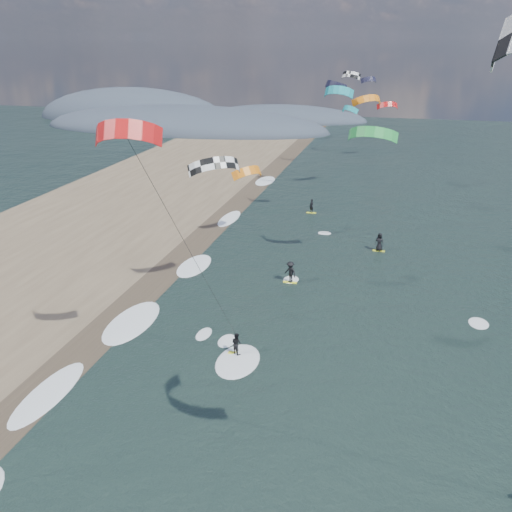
# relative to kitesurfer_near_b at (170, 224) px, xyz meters

# --- Properties ---
(wet_sand_strip) EXTENTS (3.00, 240.00, 0.00)m
(wet_sand_strip) POSITION_rel_kitesurfer_near_b_xyz_m (-7.35, 1.39, -9.67)
(wet_sand_strip) COLOR #382D23
(wet_sand_strip) RESTS_ON ground
(coastal_hills) EXTENTS (80.00, 41.00, 15.00)m
(coastal_hills) POSITION_rel_kitesurfer_near_b_xyz_m (-40.19, 99.26, -9.67)
(coastal_hills) COLOR #3D4756
(coastal_hills) RESTS_ON ground
(kitesurfer_near_b) EXTENTS (6.76, 8.33, 15.60)m
(kitesurfer_near_b) POSITION_rel_kitesurfer_near_b_xyz_m (0.00, 0.00, 0.00)
(kitesurfer_near_b) COLOR yellow
(kitesurfer_near_b) RESTS_ON ground
(far_kitesurfers) EXTENTS (9.18, 20.78, 1.83)m
(far_kitesurfers) POSITION_rel_kitesurfer_near_b_xyz_m (5.16, 21.53, -8.78)
(far_kitesurfers) COLOR yellow
(far_kitesurfers) RESTS_ON ground
(bg_kite_field) EXTENTS (14.37, 73.30, 8.11)m
(bg_kite_field) POSITION_rel_kitesurfer_near_b_xyz_m (3.94, 42.71, 1.42)
(bg_kite_field) COLOR orange
(bg_kite_field) RESTS_ON ground
(shoreline_surf) EXTENTS (2.40, 79.40, 0.11)m
(shoreline_surf) POSITION_rel_kitesurfer_near_b_xyz_m (-6.15, 6.14, -9.67)
(shoreline_surf) COLOR white
(shoreline_surf) RESTS_ON ground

